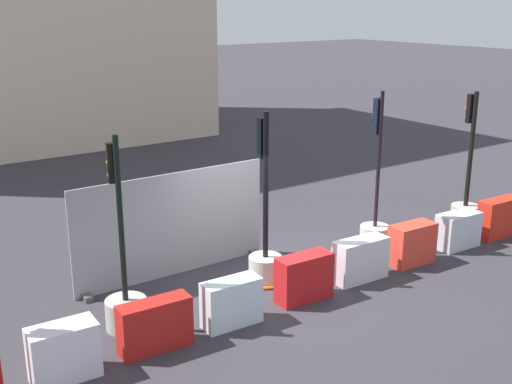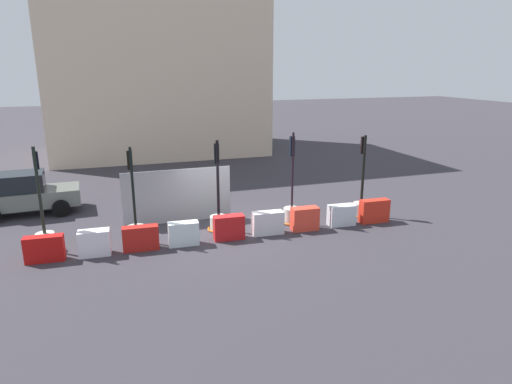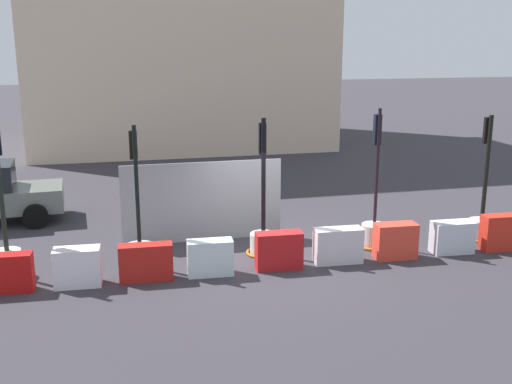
# 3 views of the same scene
# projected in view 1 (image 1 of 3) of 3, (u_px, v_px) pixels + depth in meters

# --- Properties ---
(ground_plane) EXTENTS (120.00, 120.00, 0.00)m
(ground_plane) POSITION_uv_depth(u_px,v_px,m) (271.00, 282.00, 12.28)
(ground_plane) COLOR #353238
(traffic_light_1) EXTENTS (0.69, 0.69, 3.27)m
(traffic_light_1) POSITION_uv_depth(u_px,v_px,m) (125.00, 298.00, 10.43)
(traffic_light_1) COLOR #AEAAA1
(traffic_light_1) RESTS_ON ground_plane
(traffic_light_2) EXTENTS (0.85, 0.85, 3.32)m
(traffic_light_2) POSITION_uv_depth(u_px,v_px,m) (265.00, 255.00, 12.19)
(traffic_light_2) COLOR silver
(traffic_light_2) RESTS_ON ground_plane
(traffic_light_3) EXTENTS (0.92, 0.92, 3.48)m
(traffic_light_3) POSITION_uv_depth(u_px,v_px,m) (375.00, 229.00, 13.70)
(traffic_light_3) COLOR beige
(traffic_light_3) RESTS_ON ground_plane
(traffic_light_4) EXTENTS (0.92, 0.92, 3.24)m
(traffic_light_4) POSITION_uv_depth(u_px,v_px,m) (465.00, 205.00, 15.30)
(traffic_light_4) COLOR #BAA9A4
(traffic_light_4) RESTS_ON ground_plane
(construction_barrier_1) EXTENTS (0.99, 0.52, 0.83)m
(construction_barrier_1) POSITION_uv_depth(u_px,v_px,m) (64.00, 352.00, 9.04)
(construction_barrier_1) COLOR white
(construction_barrier_1) RESTS_ON ground_plane
(construction_barrier_2) EXTENTS (1.17, 0.43, 0.81)m
(construction_barrier_2) POSITION_uv_depth(u_px,v_px,m) (155.00, 325.00, 9.81)
(construction_barrier_2) COLOR red
(construction_barrier_2) RESTS_ON ground_plane
(construction_barrier_3) EXTENTS (1.02, 0.46, 0.80)m
(construction_barrier_3) POSITION_uv_depth(u_px,v_px,m) (232.00, 303.00, 10.57)
(construction_barrier_3) COLOR silver
(construction_barrier_3) RESTS_ON ground_plane
(construction_barrier_4) EXTENTS (1.07, 0.47, 0.86)m
(construction_barrier_4) POSITION_uv_depth(u_px,v_px,m) (304.00, 278.00, 11.46)
(construction_barrier_4) COLOR red
(construction_barrier_4) RESTS_ON ground_plane
(construction_barrier_5) EXTENTS (1.14, 0.49, 0.83)m
(construction_barrier_5) POSITION_uv_depth(u_px,v_px,m) (360.00, 260.00, 12.29)
(construction_barrier_5) COLOR silver
(construction_barrier_5) RESTS_ON ground_plane
(construction_barrier_6) EXTENTS (1.01, 0.50, 0.85)m
(construction_barrier_6) POSITION_uv_depth(u_px,v_px,m) (412.00, 244.00, 13.05)
(construction_barrier_6) COLOR #E53F2D
(construction_barrier_6) RESTS_ON ground_plane
(construction_barrier_7) EXTENTS (1.03, 0.52, 0.78)m
(construction_barrier_7) POSITION_uv_depth(u_px,v_px,m) (458.00, 230.00, 13.94)
(construction_barrier_7) COLOR silver
(construction_barrier_7) RESTS_ON ground_plane
(construction_barrier_8) EXTENTS (1.15, 0.44, 0.89)m
(construction_barrier_8) POSITION_uv_depth(u_px,v_px,m) (500.00, 218.00, 14.59)
(construction_barrier_8) COLOR red
(construction_barrier_8) RESTS_ON ground_plane
(site_fence_panel) EXTENTS (4.13, 0.50, 2.07)m
(site_fence_panel) POSITION_uv_depth(u_px,v_px,m) (173.00, 227.00, 12.39)
(site_fence_panel) COLOR #91959B
(site_fence_panel) RESTS_ON ground_plane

